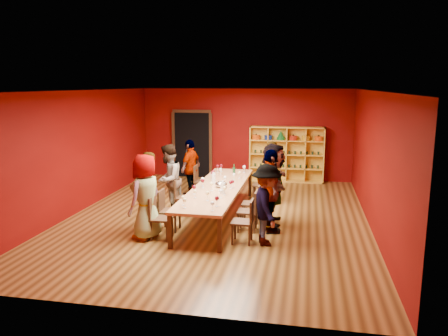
{
  "coord_description": "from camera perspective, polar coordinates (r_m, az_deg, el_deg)",
  "views": [
    {
      "loc": [
        2.06,
        -9.86,
        3.15
      ],
      "look_at": [
        0.09,
        0.31,
        1.15
      ],
      "focal_mm": 35.0,
      "sensor_mm": 36.0,
      "label": 1
    }
  ],
  "objects": [
    {
      "name": "wine_glass_11",
      "position": [
        9.66,
        -3.92,
        -2.56
      ],
      "size": [
        0.08,
        0.08,
        0.21
      ],
      "color": "white",
      "rests_on": "tasting_table"
    },
    {
      "name": "wine_glass_3",
      "position": [
        11.25,
        2.04,
        -0.68
      ],
      "size": [
        0.08,
        0.08,
        0.19
      ],
      "color": "white",
      "rests_on": "tasting_table"
    },
    {
      "name": "chair_person_left_2",
      "position": [
        10.69,
        -5.57,
        -3.51
      ],
      "size": [
        0.42,
        0.42,
        0.89
      ],
      "color": "black",
      "rests_on": "ground"
    },
    {
      "name": "chair_person_right_0",
      "position": [
        8.78,
        2.92,
        -6.69
      ],
      "size": [
        0.42,
        0.42,
        0.89
      ],
      "color": "black",
      "rests_on": "ground"
    },
    {
      "name": "chair_person_left_1",
      "position": [
        9.61,
        -7.55,
        -5.21
      ],
      "size": [
        0.42,
        0.42,
        0.89
      ],
      "color": "black",
      "rests_on": "ground"
    },
    {
      "name": "doorway",
      "position": [
        14.95,
        -4.13,
        3.11
      ],
      "size": [
        1.4,
        0.17,
        2.3
      ],
      "color": "black",
      "rests_on": "ground"
    },
    {
      "name": "wine_glass_10",
      "position": [
        9.56,
        0.09,
        -2.71
      ],
      "size": [
        0.08,
        0.08,
        0.2
      ],
      "color": "white",
      "rests_on": "tasting_table"
    },
    {
      "name": "person_right_0",
      "position": [
        8.65,
        5.58,
        -4.81
      ],
      "size": [
        0.7,
        1.13,
        1.63
      ],
      "primitive_type": "imported",
      "rotation": [
        0.0,
        0.0,
        1.84
      ],
      "color": "#587FB7",
      "rests_on": "ground"
    },
    {
      "name": "wine_glass_16",
      "position": [
        11.04,
        1.32,
        -0.91
      ],
      "size": [
        0.07,
        0.07,
        0.19
      ],
      "color": "white",
      "rests_on": "tasting_table"
    },
    {
      "name": "chair_person_right_4",
      "position": [
        11.98,
        5.16,
        -1.92
      ],
      "size": [
        0.42,
        0.42,
        0.89
      ],
      "color": "black",
      "rests_on": "ground"
    },
    {
      "name": "person_right_4",
      "position": [
        11.89,
        6.36,
        -0.43
      ],
      "size": [
        0.62,
        0.71,
        1.65
      ],
      "primitive_type": "imported",
      "rotation": [
        0.0,
        0.0,
        1.91
      ],
      "color": "pink",
      "rests_on": "ground"
    },
    {
      "name": "wine_glass_8",
      "position": [
        9.33,
        -0.42,
        -3.1
      ],
      "size": [
        0.08,
        0.08,
        0.19
      ],
      "color": "white",
      "rests_on": "tasting_table"
    },
    {
      "name": "wine_glass_17",
      "position": [
        12.09,
        -0.39,
        0.25
      ],
      "size": [
        0.09,
        0.09,
        0.22
      ],
      "color": "white",
      "rests_on": "tasting_table"
    },
    {
      "name": "chair_person_left_4",
      "position": [
        12.39,
        -3.19,
        -1.45
      ],
      "size": [
        0.42,
        0.42,
        0.89
      ],
      "color": "black",
      "rests_on": "ground"
    },
    {
      "name": "wine_glass_0",
      "position": [
        10.24,
        -2.8,
        -1.72
      ],
      "size": [
        0.09,
        0.09,
        0.22
      ],
      "color": "white",
      "rests_on": "tasting_table"
    },
    {
      "name": "wine_glass_22",
      "position": [
        10.41,
        -2.82,
        -1.54
      ],
      "size": [
        0.09,
        0.09,
        0.22
      ],
      "color": "white",
      "rests_on": "tasting_table"
    },
    {
      "name": "wine_glass_13",
      "position": [
        11.26,
        -1.41,
        -0.56
      ],
      "size": [
        0.09,
        0.09,
        0.22
      ],
      "color": "white",
      "rests_on": "tasting_table"
    },
    {
      "name": "chair_person_right_2",
      "position": [
        10.11,
        4.03,
        -4.33
      ],
      "size": [
        0.42,
        0.42,
        0.89
      ],
      "color": "black",
      "rests_on": "ground"
    },
    {
      "name": "wine_glass_18",
      "position": [
        8.62,
        -5.16,
        -4.27
      ],
      "size": [
        0.08,
        0.08,
        0.21
      ],
      "color": "white",
      "rests_on": "tasting_table"
    },
    {
      "name": "wine_glass_6",
      "position": [
        10.63,
        0.13,
        -1.33
      ],
      "size": [
        0.08,
        0.08,
        0.2
      ],
      "color": "white",
      "rests_on": "tasting_table"
    },
    {
      "name": "wine_glass_14",
      "position": [
        9.36,
        -3.81,
        -3.12
      ],
      "size": [
        0.07,
        0.07,
        0.18
      ],
      "color": "white",
      "rests_on": "tasting_table"
    },
    {
      "name": "person_right_2",
      "position": [
        9.96,
        6.46,
        -2.05
      ],
      "size": [
        0.57,
        1.73,
        1.85
      ],
      "primitive_type": "imported",
      "rotation": [
        0.0,
        0.0,
        1.61
      ],
      "color": "#141D37",
      "rests_on": "ground"
    },
    {
      "name": "wine_glass_20",
      "position": [
        8.68,
        -0.94,
        -4.05
      ],
      "size": [
        0.09,
        0.09,
        0.22
      ],
      "color": "white",
      "rests_on": "tasting_table"
    },
    {
      "name": "wine_glass_9",
      "position": [
        11.99,
        2.66,
        0.08
      ],
      "size": [
        0.08,
        0.08,
        0.2
      ],
      "color": "white",
      "rests_on": "tasting_table"
    },
    {
      "name": "chair_person_right_1",
      "position": [
        9.49,
        3.55,
        -5.34
      ],
      "size": [
        0.42,
        0.42,
        0.89
      ],
      "color": "black",
      "rests_on": "ground"
    },
    {
      "name": "tasting_table",
      "position": [
        10.37,
        -0.84,
        -2.75
      ],
      "size": [
        1.1,
        4.5,
        0.75
      ],
      "color": "#B5794B",
      "rests_on": "ground"
    },
    {
      "name": "person_left_2",
      "position": [
        10.7,
        -7.28,
        -1.51
      ],
      "size": [
        0.53,
        0.87,
        1.73
      ],
      "primitive_type": "imported",
      "rotation": [
        0.0,
        0.0,
        -1.65
      ],
      "color": "#C38388",
      "rests_on": "ground"
    },
    {
      "name": "shelving_unit",
      "position": [
        14.36,
        8.17,
        2.14
      ],
      "size": [
        2.4,
        0.4,
        1.8
      ],
      "color": "gold",
      "rests_on": "ground"
    },
    {
      "name": "wine_glass_23",
      "position": [
        10.25,
        1.13,
        -1.84
      ],
      "size": [
        0.08,
        0.08,
        0.19
      ],
      "color": "white",
      "rests_on": "tasting_table"
    },
    {
      "name": "wine_glass_15",
      "position": [
        8.39,
        -1.53,
        -4.69
      ],
      "size": [
        0.08,
        0.08,
        0.2
      ],
      "color": "white",
      "rests_on": "tasting_table"
    },
    {
      "name": "person_right_1",
      "position": [
        9.34,
        6.07,
        -3.07
      ],
      "size": [
        0.79,
        1.15,
        1.8
      ],
      "primitive_type": "imported",
      "rotation": [
        0.0,
        0.0,
        1.89
      ],
      "color": "#46464B",
      "rests_on": "ground"
    },
    {
      "name": "wine_bottle",
      "position": [
        11.66,
        1.31,
        -0.38
      ],
      "size": [
        0.08,
        0.08,
        0.3
      ],
      "color": "#163D1E",
      "rests_on": "tasting_table"
    },
    {
      "name": "wine_glass_19",
      "position": [
        11.67,
        -0.46,
        -0.25
      ],
      "size": [
        0.08,
        0.08,
        0.19
      ],
      "color": "white",
      "rests_on": "tasting_table"
    },
    {
      "name": "spittoon_bowl",
      "position": [
        10.31,
        -0.39,
        -2.16
      ],
      "size": [
        0.28,
        0.28,
        0.16
      ],
      "primitive_type": "ellipsoid",
      "color": "silver",
      "rests_on": "tasting_table"
    },
    {
      "name": "carafe_b",
      "position": [
        9.7,
        -0.14,
        -2.61
      ],
      "size": [
        0.14,
        0.14,
        0.29
      ],
      "color": "white",
      "rests_on": "tasting_table"
    },
    {
      "name": "wine_glass_2",
      "position": [
        10.14,
        0.86,
        -1.94
      ],
      "size": [
        0.08,
        0.08,
        0.2
      ],
      "color": "white",
      "rests_on": "tasting_table"
    },
    {
      "name": "person_left_0",
      "position": [
        9.09,
        -10.21,
        -3.72
      ],
      "size": [
        0.7,
        0.96,
        1.76
      ],
      "primitive_type": "imported",
      "rotation": [
        0.0,
        0.0,
        -1.87
      ],
      "color": "#5773B3",
      "rests_on": "ground"
    },
    {
      "name": "chair_person_left_0",
      "position": [
        9.11,
        -8.65,
        -6.15
      ],
      "size": [
        0.42,
        0.42,
        0.89
      ],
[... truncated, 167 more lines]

